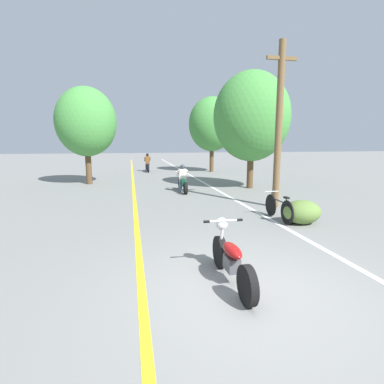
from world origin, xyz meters
TOP-DOWN VIEW (x-y plane):
  - ground_plane at (0.00, 0.00)m, footprint 120.00×120.00m
  - lane_stripe_center at (-1.70, 12.32)m, footprint 0.14×48.00m
  - lane_stripe_edge at (2.34, 12.32)m, footprint 0.14×48.00m
  - utility_pole at (3.34, 5.72)m, footprint 1.10×0.24m
  - roadside_tree_right_near at (4.18, 10.17)m, footprint 3.85×3.46m
  - roadside_tree_right_far at (4.50, 18.81)m, footprint 3.63×3.27m
  - roadside_tree_left at (-4.11, 13.37)m, footprint 3.27×2.94m
  - roadside_bush at (3.03, 3.45)m, footprint 1.10×0.88m
  - motorcycle_foreground at (-0.20, 0.38)m, footprint 0.73×1.98m
  - motorcycle_rider_lead at (0.60, 9.73)m, footprint 0.50×2.06m
  - motorcycle_rider_far at (-0.48, 19.88)m, footprint 0.50×2.06m
  - bicycle_parked at (2.57, 4.01)m, footprint 0.44×1.74m

SIDE VIEW (x-z plane):
  - ground_plane at x=0.00m, z-range 0.00..0.00m
  - lane_stripe_center at x=-1.70m, z-range 0.00..0.01m
  - lane_stripe_edge at x=2.34m, z-range 0.00..0.01m
  - roadside_bush at x=3.03m, z-range 0.00..0.70m
  - bicycle_parked at x=2.57m, z-range -0.03..0.78m
  - motorcycle_foreground at x=-0.20m, z-range -0.07..0.91m
  - motorcycle_rider_lead at x=0.60m, z-range -0.15..1.14m
  - motorcycle_rider_far at x=-0.48m, z-range -0.18..1.27m
  - utility_pole at x=3.34m, z-range 0.09..5.84m
  - roadside_tree_left at x=-4.11m, z-range 0.76..6.07m
  - roadside_tree_right_near at x=4.18m, z-range 0.68..6.48m
  - roadside_tree_right_far at x=4.50m, z-range 0.80..6.59m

